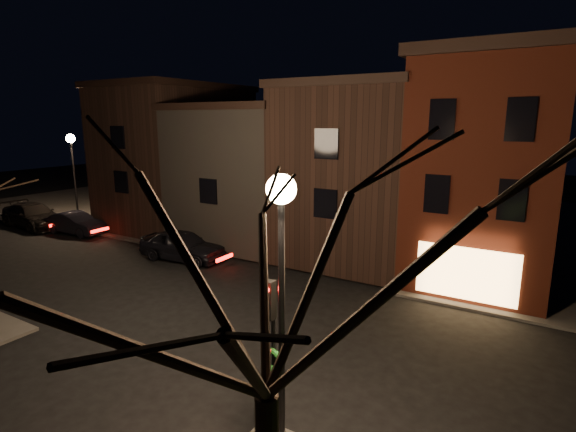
# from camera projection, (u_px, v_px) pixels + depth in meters

# --- Properties ---
(ground) EXTENTS (120.00, 120.00, 0.00)m
(ground) POSITION_uv_depth(u_px,v_px,m) (231.00, 311.00, 18.22)
(ground) COLOR black
(ground) RESTS_ON ground
(sidewalk_far_left) EXTENTS (30.00, 30.00, 0.12)m
(sidewalk_far_left) POSITION_uv_depth(u_px,v_px,m) (198.00, 196.00, 45.05)
(sidewalk_far_left) COLOR #2D2B28
(sidewalk_far_left) RESTS_ON ground
(corner_building) EXTENTS (6.50, 8.50, 10.50)m
(corner_building) POSITION_uv_depth(u_px,v_px,m) (489.00, 168.00, 20.96)
(corner_building) COLOR #45160C
(corner_building) RESTS_ON ground
(row_building_a) EXTENTS (7.30, 10.30, 9.40)m
(row_building_a) POSITION_uv_depth(u_px,v_px,m) (366.00, 170.00, 25.22)
(row_building_a) COLOR black
(row_building_a) RESTS_ON ground
(row_building_b) EXTENTS (7.80, 10.30, 8.40)m
(row_building_b) POSITION_uv_depth(u_px,v_px,m) (260.00, 171.00, 28.99)
(row_building_b) COLOR black
(row_building_b) RESTS_ON ground
(row_building_c) EXTENTS (7.30, 10.30, 9.90)m
(row_building_c) POSITION_uv_depth(u_px,v_px,m) (177.00, 155.00, 32.50)
(row_building_c) COLOR black
(row_building_c) RESTS_ON ground
(street_lamp_near) EXTENTS (0.60, 0.60, 6.48)m
(street_lamp_near) POSITION_uv_depth(u_px,v_px,m) (281.00, 245.00, 8.97)
(street_lamp_near) COLOR black
(street_lamp_near) RESTS_ON sidewalk_near_right
(street_lamp_far) EXTENTS (0.60, 0.60, 6.48)m
(street_lamp_far) POSITION_uv_depth(u_px,v_px,m) (72.00, 154.00, 31.92)
(street_lamp_far) COLOR black
(street_lamp_far) RESTS_ON sidewalk_far_left
(traffic_signal) EXTENTS (0.58, 0.38, 4.05)m
(traffic_signal) POSITION_uv_depth(u_px,v_px,m) (271.00, 336.00, 10.19)
(traffic_signal) COLOR black
(traffic_signal) RESTS_ON sidewalk_near_right
(bare_tree_right) EXTENTS (6.40, 6.40, 8.50)m
(bare_tree_right) POSITION_uv_depth(u_px,v_px,m) (265.00, 232.00, 6.02)
(bare_tree_right) COLOR black
(bare_tree_right) RESTS_ON sidewalk_near_right
(parked_car_a) EXTENTS (5.12, 2.46, 1.69)m
(parked_car_a) POSITION_uv_depth(u_px,v_px,m) (182.00, 245.00, 24.69)
(parked_car_a) COLOR black
(parked_car_a) RESTS_ON ground
(parked_car_b) EXTENTS (4.60, 1.96, 1.48)m
(parked_car_b) POSITION_uv_depth(u_px,v_px,m) (75.00, 223.00, 30.34)
(parked_car_b) COLOR black
(parked_car_b) RESTS_ON ground
(parked_car_c) EXTENTS (6.07, 2.80, 1.72)m
(parked_car_c) POSITION_uv_depth(u_px,v_px,m) (33.00, 216.00, 32.19)
(parked_car_c) COLOR black
(parked_car_c) RESTS_ON ground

